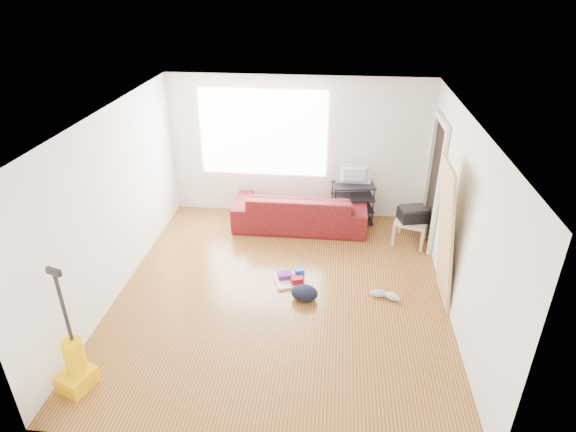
# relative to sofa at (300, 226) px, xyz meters

# --- Properties ---
(room) EXTENTS (4.51, 5.01, 2.51)m
(room) POSITION_rel_sofa_xyz_m (-0.03, -1.80, 1.25)
(room) COLOR #5D3911
(room) RESTS_ON ground
(sofa) EXTENTS (2.28, 0.89, 0.66)m
(sofa) POSITION_rel_sofa_xyz_m (0.00, 0.00, 0.00)
(sofa) COLOR #440A06
(sofa) RESTS_ON ground
(tv_stand) EXTENTS (0.78, 0.53, 0.72)m
(tv_stand) POSITION_rel_sofa_xyz_m (0.89, 0.27, 0.37)
(tv_stand) COLOR black
(tv_stand) RESTS_ON ground
(tv) EXTENTS (0.60, 0.08, 0.34)m
(tv) POSITION_rel_sofa_xyz_m (0.89, 0.27, 0.90)
(tv) COLOR black
(tv) RESTS_ON tv_stand
(side_table) EXTENTS (0.64, 0.64, 0.41)m
(side_table) POSITION_rel_sofa_xyz_m (1.85, -0.34, 0.34)
(side_table) COLOR tan
(side_table) RESTS_ON ground
(printer) EXTENTS (0.50, 0.43, 0.23)m
(printer) POSITION_rel_sofa_xyz_m (1.85, -0.34, 0.52)
(printer) COLOR black
(printer) RESTS_ON side_table
(bucket) EXTENTS (0.39, 0.39, 0.30)m
(bucket) POSITION_rel_sofa_xyz_m (-0.96, -0.22, 0.00)
(bucket) COLOR #1749B5
(bucket) RESTS_ON ground
(toilet_paper) EXTENTS (0.12, 0.12, 0.11)m
(toilet_paper) POSITION_rel_sofa_xyz_m (-1.00, -0.21, 0.21)
(toilet_paper) COLOR white
(toilet_paper) RESTS_ON bucket
(cleaning_tray) EXTENTS (0.56, 0.50, 0.17)m
(cleaning_tray) POSITION_rel_sofa_xyz_m (0.03, -1.67, 0.05)
(cleaning_tray) COLOR silver
(cleaning_tray) RESTS_ON ground
(backpack) EXTENTS (0.43, 0.37, 0.20)m
(backpack) POSITION_rel_sofa_xyz_m (0.23, -2.07, 0.00)
(backpack) COLOR black
(backpack) RESTS_ON ground
(sneakers) EXTENTS (0.44, 0.22, 0.10)m
(sneakers) POSITION_rel_sofa_xyz_m (1.34, -1.92, 0.05)
(sneakers) COLOR silver
(sneakers) RESTS_ON ground
(vacuum) EXTENTS (0.41, 0.44, 1.47)m
(vacuum) POSITION_rel_sofa_xyz_m (-2.10, -3.84, 0.27)
(vacuum) COLOR #FFBF01
(vacuum) RESTS_ON ground
(door_panel) EXTENTS (0.25, 0.79, 1.97)m
(door_panel) POSITION_rel_sofa_xyz_m (2.03, -1.82, 0.00)
(door_panel) COLOR tan
(door_panel) RESTS_ON ground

